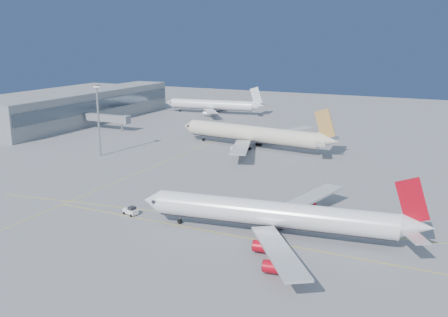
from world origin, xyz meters
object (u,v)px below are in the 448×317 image
airliner_etihad (255,134)px  airliner_virgin (278,215)px  light_mast (98,114)px  airliner_third (214,105)px  pushback_tug (131,211)px

airliner_etihad → airliner_virgin: bearing=-57.8°
airliner_etihad → light_mast: bearing=-134.6°
airliner_third → light_mast: light_mast is taller
airliner_virgin → pushback_tug: (-35.07, -2.85, -3.60)m
airliner_virgin → airliner_third: bearing=113.5°
light_mast → airliner_third: bearing=94.3°
airliner_virgin → pushback_tug: airliner_virgin is taller
airliner_third → pushback_tug: airliner_third is taller
airliner_virgin → airliner_etihad: bearing=107.7°
airliner_virgin → airliner_third: airliner_virgin is taller
pushback_tug → airliner_virgin: bearing=19.6°
airliner_virgin → pushback_tug: size_ratio=15.44×
light_mast → airliner_virgin: bearing=-27.4°
airliner_third → pushback_tug: 157.28m
airliner_etihad → pushback_tug: bearing=-82.5°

